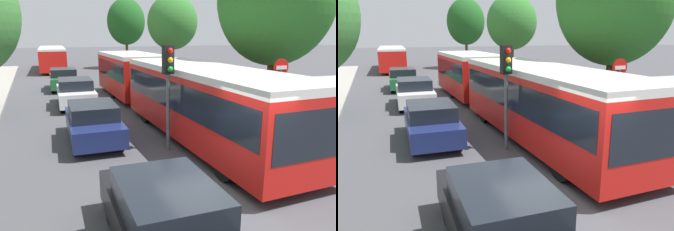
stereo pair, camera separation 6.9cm
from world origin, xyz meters
The scene contains 13 objects.
ground_plane centered at (0.00, 0.00, 0.00)m, with size 200.00×200.00×0.00m, color #47474C.
articulated_bus centered at (1.85, 8.23, 1.52)m, with size 2.71×17.70×2.63m.
city_bus_rear centered at (-1.64, 32.07, 1.40)m, with size 3.03×11.34×2.42m.
queued_car_black centered at (-1.80, -0.95, 0.69)m, with size 1.83×3.97×1.36m.
queued_car_navy centered at (-1.86, 5.81, 0.70)m, with size 1.87×4.06×1.39m.
queued_car_white centered at (-1.69, 12.16, 0.75)m, with size 1.99×4.31×1.47m.
queued_car_green centered at (-1.77, 18.11, 0.74)m, with size 1.98×4.30×1.47m.
white_van centered at (4.07, 2.05, 1.24)m, with size 5.12×2.29×2.31m.
traffic_light centered at (0.27, 3.99, 2.50)m, with size 0.34×0.37×3.40m.
no_entry_sign centered at (5.26, 4.60, 1.88)m, with size 0.70×0.08×2.82m.
direction_sign_post centered at (6.57, 6.55, 2.55)m, with size 0.27×1.39×3.60m.
tree_right_mid centered at (6.63, 18.63, 4.54)m, with size 3.90×3.90×6.76m.
tree_right_far centered at (6.36, 31.12, 5.12)m, with size 4.18×4.18×7.65m.
Camera 1 is at (-3.65, -5.54, 3.70)m, focal length 35.00 mm.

